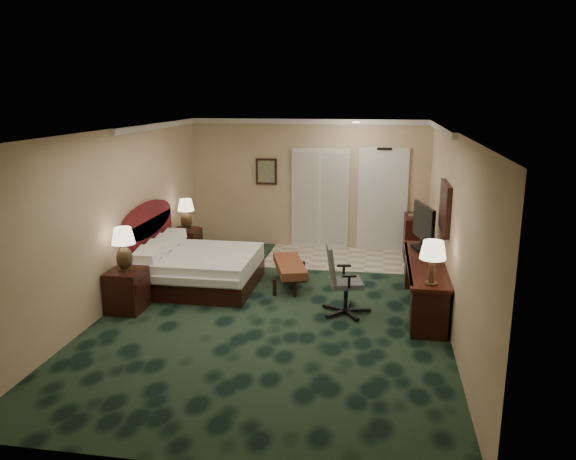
% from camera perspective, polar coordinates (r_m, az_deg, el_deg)
% --- Properties ---
extents(floor, '(5.00, 7.50, 0.00)m').
position_cam_1_polar(floor, '(8.65, -1.19, -8.10)').
color(floor, black).
rests_on(floor, ground).
extents(ceiling, '(5.00, 7.50, 0.00)m').
position_cam_1_polar(ceiling, '(8.04, -1.29, 10.06)').
color(ceiling, white).
rests_on(ceiling, wall_back).
extents(wall_back, '(5.00, 0.00, 2.70)m').
position_cam_1_polar(wall_back, '(11.88, 2.11, 4.70)').
color(wall_back, tan).
rests_on(wall_back, ground).
extents(wall_front, '(5.00, 0.00, 2.70)m').
position_cam_1_polar(wall_front, '(4.78, -9.67, -9.47)').
color(wall_front, tan).
rests_on(wall_front, ground).
extents(wall_left, '(0.00, 7.50, 2.70)m').
position_cam_1_polar(wall_left, '(9.03, -17.03, 1.21)').
color(wall_left, tan).
rests_on(wall_left, ground).
extents(wall_right, '(0.00, 7.50, 2.70)m').
position_cam_1_polar(wall_right, '(8.17, 16.27, -0.03)').
color(wall_right, tan).
rests_on(wall_right, ground).
extents(crown_molding, '(5.00, 7.50, 0.10)m').
position_cam_1_polar(crown_molding, '(8.05, -1.29, 9.70)').
color(crown_molding, white).
rests_on(crown_molding, wall_back).
extents(tile_patch, '(3.20, 1.70, 0.01)m').
position_cam_1_polar(tile_patch, '(11.27, 6.04, -2.88)').
color(tile_patch, tan).
rests_on(tile_patch, ground).
extents(headboard, '(0.12, 2.00, 1.40)m').
position_cam_1_polar(headboard, '(10.04, -13.96, -1.19)').
color(headboard, '#530C10').
rests_on(headboard, ground).
extents(entry_door, '(1.02, 0.06, 2.18)m').
position_cam_1_polar(entry_door, '(11.81, 9.57, 2.98)').
color(entry_door, white).
rests_on(entry_door, ground).
extents(closet_doors, '(1.20, 0.06, 2.10)m').
position_cam_1_polar(closet_doors, '(11.86, 3.27, 3.20)').
color(closet_doors, beige).
rests_on(closet_doors, ground).
extents(wall_art, '(0.45, 0.06, 0.55)m').
position_cam_1_polar(wall_art, '(11.95, -2.21, 5.96)').
color(wall_art, '#486558').
rests_on(wall_art, wall_back).
extents(wall_mirror, '(0.05, 0.95, 0.75)m').
position_cam_1_polar(wall_mirror, '(8.70, 15.66, 2.19)').
color(wall_mirror, white).
rests_on(wall_mirror, wall_right).
extents(bed, '(1.87, 1.73, 0.59)m').
position_cam_1_polar(bed, '(9.67, -8.88, -4.01)').
color(bed, white).
rests_on(bed, ground).
extents(nightstand_near, '(0.51, 0.58, 0.63)m').
position_cam_1_polar(nightstand_near, '(8.86, -16.04, -5.91)').
color(nightstand_near, black).
rests_on(nightstand_near, ground).
extents(nightstand_far, '(0.50, 0.57, 0.62)m').
position_cam_1_polar(nightstand_far, '(11.21, -10.30, -1.50)').
color(nightstand_far, black).
rests_on(nightstand_far, ground).
extents(lamp_near, '(0.37, 0.37, 0.66)m').
position_cam_1_polar(lamp_near, '(8.69, -16.33, -1.86)').
color(lamp_near, '#302113').
rests_on(lamp_near, nightstand_near).
extents(lamp_far, '(0.40, 0.40, 0.60)m').
position_cam_1_polar(lamp_far, '(11.06, -10.31, 1.57)').
color(lamp_far, '#302113').
rests_on(lamp_far, nightstand_far).
extents(bed_bench, '(0.78, 1.32, 0.42)m').
position_cam_1_polar(bed_bench, '(9.62, 0.18, -4.47)').
color(bed_bench, brown).
rests_on(bed_bench, ground).
extents(desk, '(0.54, 2.51, 0.72)m').
position_cam_1_polar(desk, '(8.87, 13.62, -5.42)').
color(desk, black).
rests_on(desk, ground).
extents(tv, '(0.30, 0.94, 0.74)m').
position_cam_1_polar(tv, '(9.37, 13.60, 0.27)').
color(tv, black).
rests_on(tv, desk).
extents(desk_lamp, '(0.45, 0.45, 0.61)m').
position_cam_1_polar(desk_lamp, '(7.68, 14.45, -3.22)').
color(desk_lamp, '#302113').
rests_on(desk_lamp, desk).
extents(desk_chair, '(0.72, 0.69, 1.05)m').
position_cam_1_polar(desk_chair, '(8.38, 5.94, -5.07)').
color(desk_chair, '#4F4F50').
rests_on(desk_chair, ground).
extents(minibar, '(0.45, 0.80, 0.85)m').
position_cam_1_polar(minibar, '(11.46, 12.82, -0.71)').
color(minibar, black).
rests_on(minibar, ground).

